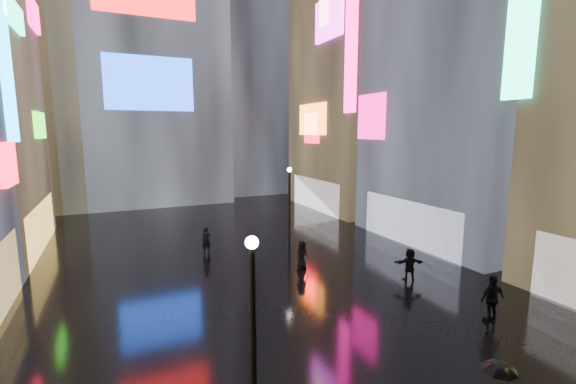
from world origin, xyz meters
TOP-DOWN VIEW (x-y plane):
  - ground at (0.00, 20.00)m, footprint 140.00×140.00m
  - building_right_mid at (15.98, 17.01)m, footprint 10.28×13.70m
  - building_right_far at (15.98, 30.00)m, footprint 10.28×12.00m
  - tower_main at (-3.00, 43.97)m, footprint 16.00×14.20m
  - tower_flank_right at (9.00, 46.00)m, footprint 12.00×12.00m
  - tower_flank_left at (-14.00, 42.00)m, footprint 10.00×10.00m
  - lamp_near at (-3.87, 5.41)m, footprint 0.30×0.30m
  - lamp_far at (3.85, 20.23)m, footprint 0.30×0.30m
  - pedestrian_3 at (6.75, 7.31)m, footprint 1.16×0.56m
  - pedestrian_4 at (2.59, 15.85)m, footprint 0.86×0.67m
  - pedestrian_5 at (6.82, 12.06)m, footprint 1.61×0.99m
  - pedestrian_6 at (-1.60, 20.74)m, footprint 0.64×0.46m
  - umbrella_1 at (0.87, 2.69)m, footprint 1.05×1.05m
  - umbrella_2 at (2.59, 15.85)m, footprint 1.38×1.38m

SIDE VIEW (x-z plane):
  - ground at x=0.00m, z-range 0.00..0.00m
  - pedestrian_4 at x=2.59m, z-range 0.00..1.57m
  - pedestrian_6 at x=-1.60m, z-range 0.00..1.62m
  - pedestrian_5 at x=6.82m, z-range 0.00..1.66m
  - pedestrian_3 at x=6.75m, z-range 0.00..1.91m
  - umbrella_2 at x=2.59m, z-range 1.57..2.47m
  - umbrella_1 at x=0.87m, z-range 1.85..2.50m
  - lamp_near at x=-3.87m, z-range 0.34..5.54m
  - lamp_far at x=3.85m, z-range 0.34..5.54m
  - tower_flank_left at x=-14.00m, z-range 0.00..26.00m
  - building_right_far at x=15.98m, z-range -0.02..27.98m
  - building_right_mid at x=15.98m, z-range -0.01..29.99m
  - tower_flank_right at x=9.00m, z-range 0.00..34.00m
  - tower_main at x=-3.00m, z-range 0.01..42.01m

